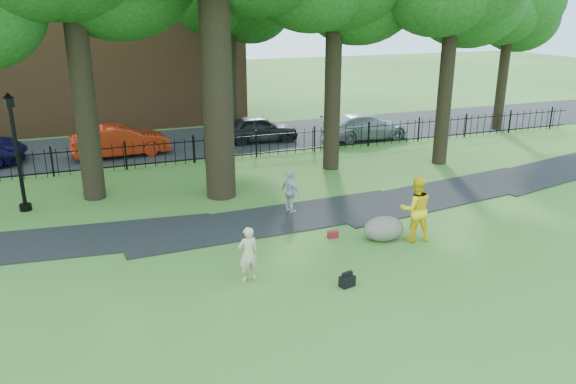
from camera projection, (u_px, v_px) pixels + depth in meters
name	position (u px, v px, depth m)	size (l,w,h in m)	color
ground	(286.00, 275.00, 15.12)	(120.00, 120.00, 0.00)	#3A6122
footpath	(273.00, 220.00, 18.91)	(36.00, 2.60, 0.03)	black
street	(179.00, 144.00, 29.30)	(80.00, 7.00, 0.02)	black
iron_fence	(194.00, 150.00, 25.57)	(44.00, 0.04, 1.20)	black
brick_building	(80.00, 21.00, 33.14)	(18.00, 8.00, 12.00)	brown
woman	(248.00, 254.00, 14.56)	(0.55, 0.36, 1.51)	#CEB28E
man	(416.00, 209.00, 17.04)	(0.99, 0.77, 2.04)	yellow
pedestrian	(290.00, 192.00, 19.38)	(0.89, 0.37, 1.52)	#B0AFB4
boulder	(384.00, 227.00, 17.35)	(1.30, 0.98, 0.76)	gray
lamppost	(17.00, 154.00, 19.20)	(0.41, 0.41, 4.15)	black
backpack	(347.00, 281.00, 14.45)	(0.39, 0.24, 0.29)	black
red_bag	(333.00, 234.00, 17.48)	(0.31, 0.20, 0.22)	maroon
red_sedan	(120.00, 141.00, 26.69)	(1.58, 4.52, 1.49)	#AA230D
grey_car	(259.00, 129.00, 29.54)	(1.65, 4.10, 1.40)	black
silver_car	(366.00, 127.00, 30.12)	(1.91, 4.70, 1.36)	gray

